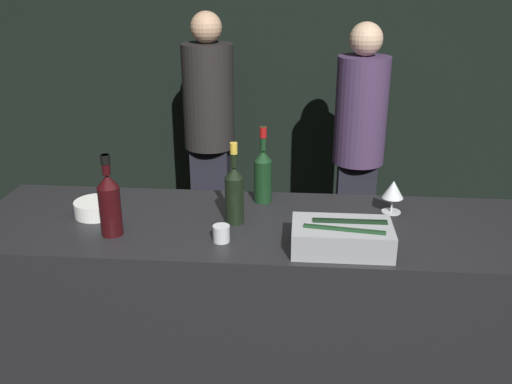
% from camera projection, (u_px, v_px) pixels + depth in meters
% --- Properties ---
extents(wall_back_chalkboard, '(6.40, 0.06, 2.80)m').
position_uv_depth(wall_back_chalkboard, '(281.00, 46.00, 4.37)').
color(wall_back_chalkboard, black).
rests_on(wall_back_chalkboard, ground_plane).
extents(bar_counter, '(2.27, 0.68, 1.02)m').
position_uv_depth(bar_counter, '(255.00, 330.00, 2.47)').
color(bar_counter, black).
rests_on(bar_counter, ground_plane).
extents(ice_bin_with_bottles, '(0.36, 0.21, 0.11)m').
position_uv_depth(ice_bin_with_bottles, '(343.00, 236.00, 2.05)').
color(ice_bin_with_bottles, '#9EA0A5').
rests_on(ice_bin_with_bottles, bar_counter).
extents(bowl_white, '(0.17, 0.17, 0.06)m').
position_uv_depth(bowl_white, '(96.00, 208.00, 2.34)').
color(bowl_white, white).
rests_on(bowl_white, bar_counter).
extents(wine_glass, '(0.09, 0.09, 0.14)m').
position_uv_depth(wine_glass, '(393.00, 190.00, 2.34)').
color(wine_glass, silver).
rests_on(wine_glass, bar_counter).
extents(candle_votive, '(0.06, 0.06, 0.06)m').
position_uv_depth(candle_votive, '(221.00, 233.00, 2.12)').
color(candle_votive, silver).
rests_on(candle_votive, bar_counter).
extents(champagne_bottle, '(0.07, 0.07, 0.33)m').
position_uv_depth(champagne_bottle, '(234.00, 192.00, 2.24)').
color(champagne_bottle, black).
rests_on(champagne_bottle, bar_counter).
extents(red_wine_bottle_black_foil, '(0.08, 0.08, 0.32)m').
position_uv_depth(red_wine_bottle_black_foil, '(110.00, 202.00, 2.14)').
color(red_wine_bottle_black_foil, black).
rests_on(red_wine_bottle_black_foil, bar_counter).
extents(red_wine_bottle_burgundy, '(0.08, 0.08, 0.33)m').
position_uv_depth(red_wine_bottle_burgundy, '(263.00, 173.00, 2.44)').
color(red_wine_bottle_burgundy, '#143319').
rests_on(red_wine_bottle_burgundy, bar_counter).
extents(person_in_hoodie, '(0.35, 0.35, 1.70)m').
position_uv_depth(person_in_hoodie, '(209.00, 123.00, 3.99)').
color(person_in_hoodie, black).
rests_on(person_in_hoodie, ground_plane).
extents(person_blond_tee, '(0.34, 0.34, 1.66)m').
position_uv_depth(person_blond_tee, '(359.00, 136.00, 3.76)').
color(person_blond_tee, black).
rests_on(person_blond_tee, ground_plane).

